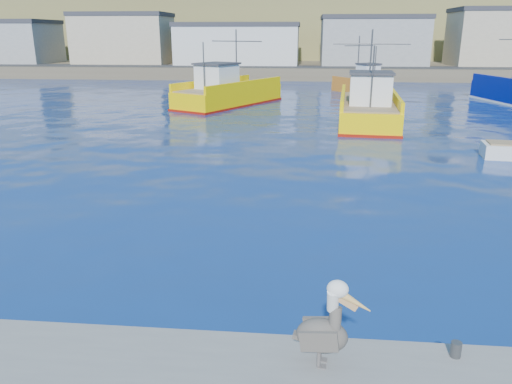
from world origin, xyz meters
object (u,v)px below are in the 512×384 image
Objects in this scene: trawler_yellow_a at (227,93)px; pelican at (325,329)px; trawler_yellow_b at (368,109)px; boat_orange at (362,84)px.

trawler_yellow_a reaches higher than pelican.
trawler_yellow_a is 1.05× the size of trawler_yellow_b.
boat_orange is (1.62, 18.85, -0.07)m from trawler_yellow_b.
boat_orange is at bearing 85.08° from trawler_yellow_b.
boat_orange is (13.08, 10.51, -0.09)m from trawler_yellow_a.
boat_orange is 4.39× the size of pelican.
pelican is at bearing -96.91° from boat_orange.
trawler_yellow_b reaches higher than pelican.
boat_orange is at bearing 83.09° from pelican.
trawler_yellow_b is at bearing -94.92° from boat_orange.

